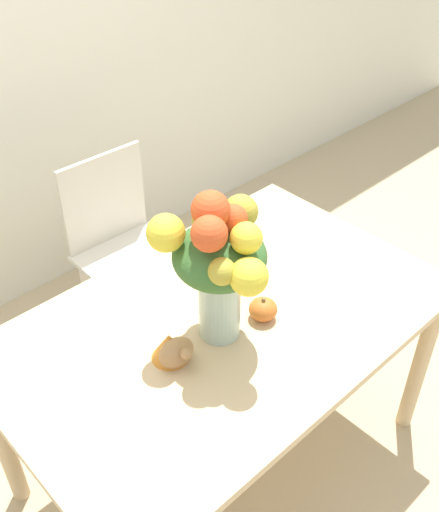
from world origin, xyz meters
TOP-DOWN VIEW (x-y plane):
  - ground_plane at (0.00, 0.00)m, footprint 12.00×12.00m
  - dining_table at (0.00, 0.00)m, footprint 1.43×0.90m
  - flower_vase at (-0.06, -0.04)m, footprint 0.34×0.35m
  - pumpkin at (0.09, -0.08)m, footprint 0.09×0.09m
  - turkey_figurine at (-0.23, -0.03)m, footprint 0.11×0.15m
  - dining_chair_near_window at (0.17, 0.79)m, footprint 0.43×0.43m

SIDE VIEW (x-z plane):
  - ground_plane at x=0.00m, z-range 0.00..0.00m
  - dining_chair_near_window at x=0.17m, z-range 0.03..0.91m
  - dining_table at x=0.00m, z-range 0.28..1.02m
  - pumpkin at x=0.09m, z-range 0.74..0.82m
  - turkey_figurine at x=-0.23m, z-range 0.74..0.83m
  - flower_vase at x=-0.06m, z-range 0.77..1.28m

